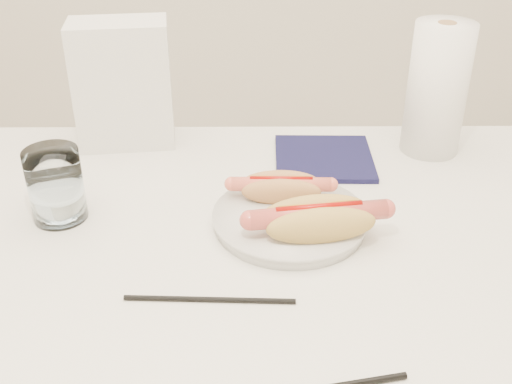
{
  "coord_description": "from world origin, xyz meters",
  "views": [
    {
      "loc": [
        0.06,
        -0.72,
        1.26
      ],
      "look_at": [
        0.07,
        0.03,
        0.82
      ],
      "focal_mm": 44.12,
      "sensor_mm": 36.0,
      "label": 1
    }
  ],
  "objects_px": {
    "table": "(209,279)",
    "paper_towel_roll": "(437,89)",
    "hotdog_right": "(318,219)",
    "plate": "(290,221)",
    "water_glass": "(56,185)",
    "hotdog_left": "(281,188)",
    "napkin_box": "(123,84)"
  },
  "relations": [
    {
      "from": "hotdog_left",
      "to": "table",
      "type": "bearing_deg",
      "value": -136.85
    },
    {
      "from": "water_glass",
      "to": "paper_towel_roll",
      "type": "distance_m",
      "value": 0.65
    },
    {
      "from": "table",
      "to": "paper_towel_roll",
      "type": "bearing_deg",
      "value": 37.89
    },
    {
      "from": "plate",
      "to": "water_glass",
      "type": "height_order",
      "value": "water_glass"
    },
    {
      "from": "plate",
      "to": "water_glass",
      "type": "bearing_deg",
      "value": 175.56
    },
    {
      "from": "table",
      "to": "hotdog_right",
      "type": "xyz_separation_m",
      "value": [
        0.15,
        0.0,
        0.1
      ]
    },
    {
      "from": "plate",
      "to": "hotdog_left",
      "type": "distance_m",
      "value": 0.06
    },
    {
      "from": "plate",
      "to": "hotdog_right",
      "type": "xyz_separation_m",
      "value": [
        0.04,
        -0.05,
        0.03
      ]
    },
    {
      "from": "water_glass",
      "to": "plate",
      "type": "bearing_deg",
      "value": -4.44
    },
    {
      "from": "hotdog_left",
      "to": "hotdog_right",
      "type": "distance_m",
      "value": 0.11
    },
    {
      "from": "plate",
      "to": "hotdog_right",
      "type": "distance_m",
      "value": 0.07
    },
    {
      "from": "hotdog_right",
      "to": "water_glass",
      "type": "height_order",
      "value": "water_glass"
    },
    {
      "from": "paper_towel_roll",
      "to": "water_glass",
      "type": "bearing_deg",
      "value": -159.82
    },
    {
      "from": "hotdog_right",
      "to": "water_glass",
      "type": "xyz_separation_m",
      "value": [
        -0.38,
        0.08,
        0.01
      ]
    },
    {
      "from": "hotdog_right",
      "to": "water_glass",
      "type": "relative_size",
      "value": 1.74
    },
    {
      "from": "hotdog_left",
      "to": "water_glass",
      "type": "height_order",
      "value": "water_glass"
    },
    {
      "from": "plate",
      "to": "paper_towel_roll",
      "type": "distance_m",
      "value": 0.38
    },
    {
      "from": "table",
      "to": "plate",
      "type": "relative_size",
      "value": 5.47
    },
    {
      "from": "hotdog_right",
      "to": "paper_towel_roll",
      "type": "xyz_separation_m",
      "value": [
        0.23,
        0.3,
        0.07
      ]
    },
    {
      "from": "water_glass",
      "to": "napkin_box",
      "type": "relative_size",
      "value": 0.49
    },
    {
      "from": "plate",
      "to": "hotdog_right",
      "type": "relative_size",
      "value": 1.14
    },
    {
      "from": "water_glass",
      "to": "paper_towel_roll",
      "type": "height_order",
      "value": "paper_towel_roll"
    },
    {
      "from": "table",
      "to": "hotdog_left",
      "type": "xyz_separation_m",
      "value": [
        0.11,
        0.1,
        0.1
      ]
    },
    {
      "from": "table",
      "to": "paper_towel_roll",
      "type": "xyz_separation_m",
      "value": [
        0.38,
        0.3,
        0.18
      ]
    },
    {
      "from": "water_glass",
      "to": "paper_towel_roll",
      "type": "xyz_separation_m",
      "value": [
        0.61,
        0.22,
        0.06
      ]
    },
    {
      "from": "hotdog_right",
      "to": "paper_towel_roll",
      "type": "bearing_deg",
      "value": 44.07
    },
    {
      "from": "plate",
      "to": "hotdog_right",
      "type": "bearing_deg",
      "value": -53.83
    },
    {
      "from": "napkin_box",
      "to": "paper_towel_roll",
      "type": "distance_m",
      "value": 0.55
    },
    {
      "from": "plate",
      "to": "hotdog_left",
      "type": "height_order",
      "value": "hotdog_left"
    },
    {
      "from": "hotdog_left",
      "to": "water_glass",
      "type": "xyz_separation_m",
      "value": [
        -0.33,
        -0.02,
        0.02
      ]
    },
    {
      "from": "table",
      "to": "hotdog_right",
      "type": "distance_m",
      "value": 0.19
    },
    {
      "from": "hotdog_right",
      "to": "napkin_box",
      "type": "relative_size",
      "value": 0.86
    }
  ]
}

